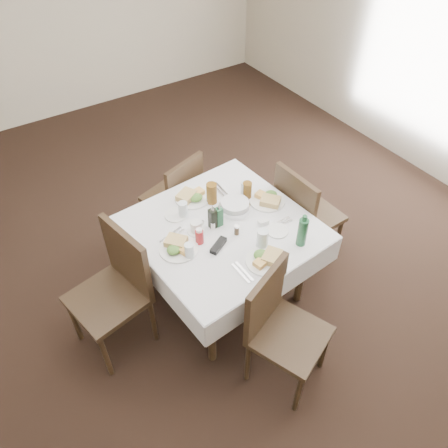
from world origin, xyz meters
name	(u,v)px	position (x,y,z in m)	size (l,w,h in m)	color
ground_plane	(195,285)	(0.00, 0.00, 0.00)	(7.00, 7.00, 0.00)	black
room_shell	(182,103)	(0.00, 0.00, 1.71)	(6.04, 7.04, 2.80)	beige
dining_table	(223,235)	(0.17, -0.18, 0.67)	(1.32, 1.32, 0.76)	black
chair_north	(178,194)	(0.20, 0.60, 0.51)	(0.53, 0.53, 0.90)	black
chair_south	(279,322)	(0.10, -0.95, 0.54)	(0.59, 0.59, 0.95)	black
chair_east	(302,212)	(0.93, -0.22, 0.55)	(0.48, 0.48, 0.97)	black
chair_west	(117,284)	(-0.66, -0.10, 0.57)	(0.56, 0.56, 1.01)	black
meal_north	(192,197)	(0.14, 0.21, 0.79)	(0.28, 0.28, 0.06)	white
meal_south	(266,259)	(0.23, -0.62, 0.79)	(0.27, 0.27, 0.06)	white
meal_east	(268,199)	(0.61, -0.14, 0.79)	(0.28, 0.28, 0.06)	white
meal_west	(178,247)	(-0.22, -0.20, 0.79)	(0.27, 0.27, 0.06)	white
side_plate_a	(176,215)	(-0.06, 0.11, 0.77)	(0.17, 0.17, 0.01)	white
side_plate_b	(277,231)	(0.47, -0.44, 0.77)	(0.16, 0.16, 0.01)	white
water_n	(183,210)	(-0.01, 0.07, 0.83)	(0.07, 0.07, 0.13)	silver
water_s	(262,239)	(0.29, -0.50, 0.84)	(0.08, 0.08, 0.15)	silver
water_e	(246,190)	(0.50, 0.00, 0.83)	(0.08, 0.08, 0.14)	silver
water_w	(189,251)	(-0.18, -0.31, 0.82)	(0.06, 0.06, 0.12)	silver
iced_tea_a	(212,193)	(0.25, 0.09, 0.85)	(0.08, 0.08, 0.17)	brown
iced_tea_b	(247,191)	(0.50, -0.02, 0.84)	(0.07, 0.07, 0.15)	brown
bread_basket	(235,206)	(0.34, -0.08, 0.80)	(0.24, 0.24, 0.08)	silver
oil_cruet_dark	(213,218)	(0.10, -0.15, 0.85)	(0.05, 0.05, 0.21)	black
oil_cruet_green	(219,216)	(0.16, -0.15, 0.85)	(0.05, 0.05, 0.20)	#215C36
ketchup_bottle	(199,236)	(-0.05, -0.23, 0.82)	(0.06, 0.06, 0.13)	#AE1E24
salt_shaker	(213,226)	(0.09, -0.17, 0.80)	(0.03, 0.03, 0.07)	white
pepper_shaker	(237,230)	(0.21, -0.30, 0.80)	(0.03, 0.03, 0.08)	#392A1C
coffee_mug	(196,227)	(-0.02, -0.12, 0.80)	(0.14, 0.13, 0.09)	white
sunglasses	(218,245)	(0.03, -0.34, 0.78)	(0.16, 0.12, 0.03)	black
green_bottle	(302,232)	(0.53, -0.62, 0.88)	(0.07, 0.07, 0.26)	#215C36
sugar_caddy	(263,222)	(0.43, -0.32, 0.78)	(0.08, 0.05, 0.04)	white
cutlery_n	(221,191)	(0.38, 0.17, 0.77)	(0.06, 0.21, 0.01)	silver
cutlery_s	(242,272)	(0.04, -0.62, 0.77)	(0.05, 0.19, 0.01)	silver
cutlery_e	(280,224)	(0.53, -0.39, 0.77)	(0.20, 0.05, 0.01)	silver
cutlery_w	(172,236)	(-0.19, -0.07, 0.77)	(0.21, 0.10, 0.01)	silver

